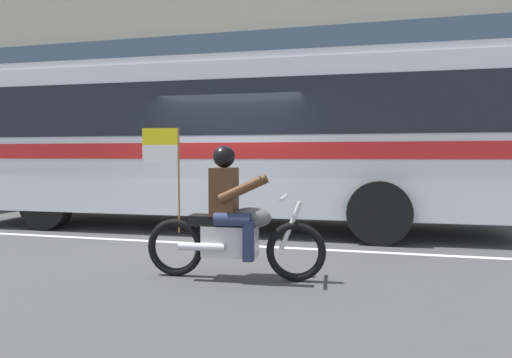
% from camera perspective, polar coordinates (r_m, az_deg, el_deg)
% --- Properties ---
extents(ground_plane, '(60.00, 60.00, 0.00)m').
position_cam_1_polar(ground_plane, '(8.08, -3.38, -7.38)').
color(ground_plane, '#3D3D3F').
extents(sidewalk_curb, '(28.00, 3.80, 0.15)m').
position_cam_1_polar(sidewalk_curb, '(12.98, 3.39, -3.13)').
color(sidewalk_curb, '#A39E93').
rests_on(sidewalk_curb, ground_plane).
extents(lane_center_stripe, '(26.60, 0.14, 0.01)m').
position_cam_1_polar(lane_center_stripe, '(7.52, -4.76, -8.13)').
color(lane_center_stripe, silver).
rests_on(lane_center_stripe, ground_plane).
extents(transit_bus, '(10.81, 2.88, 3.22)m').
position_cam_1_polar(transit_bus, '(9.23, -3.67, 5.65)').
color(transit_bus, silver).
rests_on(transit_bus, ground_plane).
extents(motorcycle_with_rider, '(2.19, 0.64, 1.78)m').
position_cam_1_polar(motorcycle_with_rider, '(5.38, -3.01, -5.40)').
color(motorcycle_with_rider, black).
rests_on(motorcycle_with_rider, ground_plane).
extents(fire_hydrant, '(0.22, 0.30, 0.75)m').
position_cam_1_polar(fire_hydrant, '(12.70, -5.26, -1.26)').
color(fire_hydrant, gold).
rests_on(fire_hydrant, sidewalk_curb).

